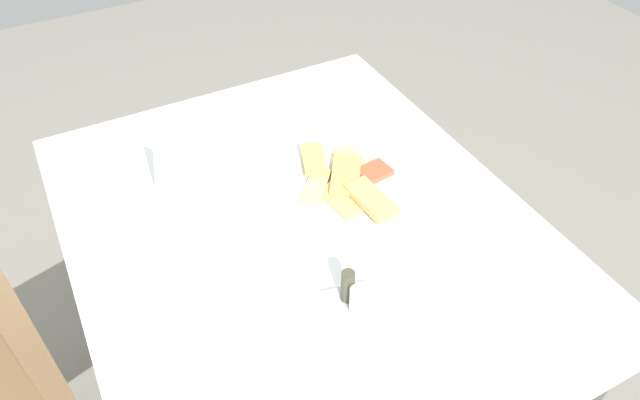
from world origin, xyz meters
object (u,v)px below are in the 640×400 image
at_px(soda_can, 135,175).
at_px(condiment_caddy, 351,299).
at_px(dining_table, 303,249).
at_px(pide_platter, 345,185).
at_px(spoon, 215,264).
at_px(paper_napkin, 223,262).
at_px(fork, 232,258).
at_px(salad_plate_rice, 211,139).

bearing_deg(soda_can, condiment_caddy, -151.37).
distance_m(dining_table, condiment_caddy, 0.26).
bearing_deg(pide_platter, condiment_caddy, 152.60).
bearing_deg(dining_table, soda_can, 48.46).
distance_m(dining_table, spoon, 0.23).
relative_size(paper_napkin, fork, 0.98).
bearing_deg(pide_platter, salad_plate_rice, 36.48).
height_order(dining_table, soda_can, soda_can).
bearing_deg(salad_plate_rice, pide_platter, -143.52).
distance_m(pide_platter, salad_plate_rice, 0.36).
xyz_separation_m(soda_can, fork, (-0.28, -0.11, -0.06)).
distance_m(soda_can, condiment_caddy, 0.56).
height_order(soda_can, spoon, soda_can).
distance_m(fork, spoon, 0.04).
bearing_deg(soda_can, paper_napkin, -160.88).
bearing_deg(dining_table, pide_platter, -67.36).
bearing_deg(dining_table, condiment_caddy, 175.93).
height_order(dining_table, pide_platter, pide_platter).
bearing_deg(fork, condiment_caddy, -162.41).
bearing_deg(salad_plate_rice, paper_napkin, 163.42).
bearing_deg(spoon, paper_napkin, -108.84).
height_order(soda_can, paper_napkin, soda_can).
bearing_deg(pide_platter, fork, 104.41).
distance_m(soda_can, paper_napkin, 0.30).
bearing_deg(condiment_caddy, paper_napkin, 38.64).
bearing_deg(soda_can, salad_plate_rice, -65.06).
height_order(soda_can, condiment_caddy, soda_can).
xyz_separation_m(dining_table, spoon, (-0.02, 0.21, 0.08)).
distance_m(dining_table, pide_platter, 0.17).
xyz_separation_m(pide_platter, spoon, (-0.08, 0.34, -0.01)).
bearing_deg(paper_napkin, spoon, 90.00).
bearing_deg(condiment_caddy, salad_plate_rice, 6.08).
height_order(dining_table, salad_plate_rice, salad_plate_rice).
xyz_separation_m(fork, spoon, (0.00, 0.04, 0.00)).
distance_m(salad_plate_rice, soda_can, 0.23).
relative_size(dining_table, paper_napkin, 7.40).
bearing_deg(condiment_caddy, pide_platter, -27.40).
height_order(soda_can, fork, soda_can).
xyz_separation_m(dining_table, pide_platter, (0.06, -0.14, 0.09)).
height_order(salad_plate_rice, spoon, salad_plate_rice).
relative_size(pide_platter, soda_can, 2.53).
distance_m(dining_table, salad_plate_rice, 0.37).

